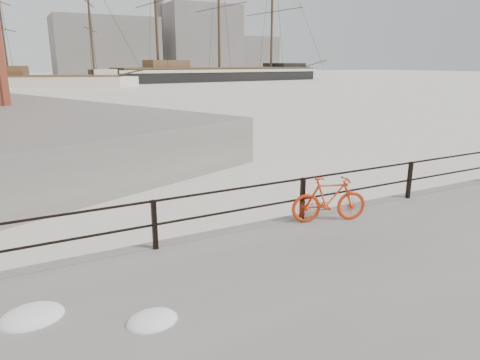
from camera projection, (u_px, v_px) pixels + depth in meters
name	position (u px, v px, depth m)	size (l,w,h in m)	color
ground	(402.00, 209.00, 11.77)	(400.00, 400.00, 0.00)	white
guardrail	(409.00, 180.00, 11.42)	(28.00, 0.10, 1.00)	black
bicycle	(329.00, 199.00, 9.72)	(1.75, 0.26, 1.06)	red
barque_black	(220.00, 81.00, 96.62)	(64.70, 21.18, 36.28)	black
schooner_mid	(54.00, 87.00, 71.72)	(29.81, 12.61, 21.36)	silver
industrial_west	(106.00, 47.00, 137.80)	(32.00, 18.00, 18.00)	gray
industrial_mid	(200.00, 40.00, 157.05)	(26.00, 20.00, 24.00)	gray
industrial_east	(248.00, 55.00, 173.00)	(20.00, 16.00, 14.00)	gray
smokestack	(160.00, 11.00, 152.81)	(2.80, 2.80, 44.00)	gray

